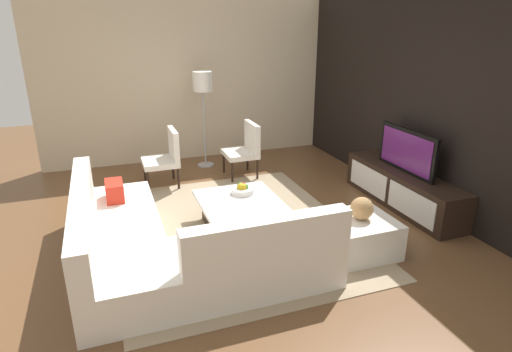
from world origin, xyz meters
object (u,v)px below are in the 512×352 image
Objects in this scene: television at (407,151)px; coffee_table at (240,213)px; fruit_bowl at (243,189)px; accent_chair_far at (246,146)px; ottoman at (359,235)px; accent_chair_near at (166,155)px; decorative_ball at (362,208)px; sectional_couch at (167,245)px; floor_lamp at (203,87)px; media_console at (402,189)px.

television is 2.37m from coffee_table.
accent_chair_far is (-1.60, 0.58, 0.05)m from fruit_bowl.
accent_chair_far is at bearing 160.16° from fruit_bowl.
accent_chair_far is (-2.76, -0.38, 0.29)m from ottoman.
accent_chair_near is (-1.78, -0.59, 0.29)m from coffee_table.
decorative_ball is (2.76, 1.65, 0.03)m from accent_chair_near.
television reaches higher than coffee_table.
ottoman is at bearing 11.82° from accent_chair_far.
accent_chair_near is 3.54× the size of decorative_ball.
fruit_bowl is at bearing 151.51° from coffee_table.
sectional_couch is 2.93m from accent_chair_far.
fruit_bowl is 1.51m from decorative_ball.
accent_chair_near reaches higher than sectional_couch.
floor_lamp reaches higher than ottoman.
ottoman is 2.81m from accent_chair_far.
coffee_table is 1.17× the size of accent_chair_near.
television reaches higher than accent_chair_near.
fruit_bowl reaches higher than coffee_table.
decorative_ball is at bearing 47.21° from coffee_table.
coffee_table is 1.17× the size of accent_chair_far.
television is 3.35m from sectional_couch.
decorative_ball reaches higher than ottoman.
media_console is 1.54m from decorative_ball.
accent_chair_far is at bearing -139.31° from media_console.
media_console is 1.87× the size of television.
media_console reaches higher than ottoman.
fruit_bowl is (-1.16, -0.96, 0.24)m from ottoman.
media_console is 2.30m from coffee_table.
television is 4.41× the size of decorative_ball.
television is 1.25× the size of accent_chair_far.
accent_chair_far is at bearing 35.29° from floor_lamp.
coffee_table is 1.93m from accent_chair_far.
media_console is 8.26× the size of decorative_ball.
ottoman reaches higher than coffee_table.
sectional_couch is 3.57× the size of ottoman.
coffee_table is 1.90m from accent_chair_near.
floor_lamp reaches higher than decorative_ball.
media_console is 1.52m from ottoman.
coffee_table is (-0.63, 0.97, -0.08)m from sectional_couch.
sectional_couch is at bearing -20.20° from floor_lamp.
decorative_ball is (0.88, -1.24, -0.26)m from television.
fruit_bowl is at bearing -140.40° from ottoman.
ottoman is (0.35, 2.03, -0.08)m from sectional_couch.
accent_chair_near is at bearing -161.60° from coffee_table.
media_console is at bearing 39.30° from floor_lamp.
media_console is at bearing 44.63° from accent_chair_far.
floor_lamp is (-0.71, 0.77, 0.87)m from accent_chair_near.
coffee_table is at bearing -4.04° from floor_lamp.
media_console is 2.33× the size of accent_chair_far.
media_console is 3.31m from sectional_couch.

